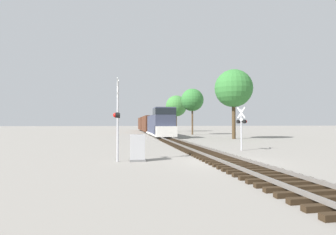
{
  "coord_description": "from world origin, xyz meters",
  "views": [
    {
      "loc": [
        -5.57,
        -13.87,
        2.15
      ],
      "look_at": [
        -1.67,
        9.76,
        2.68
      ],
      "focal_mm": 28.0,
      "sensor_mm": 36.0,
      "label": 1
    }
  ],
  "objects_px": {
    "crossing_signal_near": "(117,116)",
    "crossing_signal_far": "(242,124)",
    "freight_train": "(150,124)",
    "relay_cabinet": "(137,148)",
    "tree_mid_background": "(192,100)",
    "tree_far_right": "(234,89)",
    "tree_deep_background": "(176,106)"
  },
  "relations": [
    {
      "from": "relay_cabinet",
      "to": "tree_deep_background",
      "type": "distance_m",
      "value": 55.07
    },
    {
      "from": "relay_cabinet",
      "to": "crossing_signal_far",
      "type": "bearing_deg",
      "value": 28.14
    },
    {
      "from": "freight_train",
      "to": "tree_mid_background",
      "type": "height_order",
      "value": "tree_mid_background"
    },
    {
      "from": "tree_far_right",
      "to": "crossing_signal_near",
      "type": "bearing_deg",
      "value": -128.54
    },
    {
      "from": "crossing_signal_near",
      "to": "crossing_signal_far",
      "type": "height_order",
      "value": "crossing_signal_near"
    },
    {
      "from": "crossing_signal_near",
      "to": "tree_far_right",
      "type": "bearing_deg",
      "value": 144.86
    },
    {
      "from": "crossing_signal_far",
      "to": "tree_mid_background",
      "type": "relative_size",
      "value": 0.4
    },
    {
      "from": "tree_far_right",
      "to": "tree_mid_background",
      "type": "height_order",
      "value": "tree_far_right"
    },
    {
      "from": "freight_train",
      "to": "tree_mid_background",
      "type": "bearing_deg",
      "value": -57.13
    },
    {
      "from": "crossing_signal_near",
      "to": "relay_cabinet",
      "type": "height_order",
      "value": "crossing_signal_near"
    },
    {
      "from": "crossing_signal_far",
      "to": "freight_train",
      "type": "bearing_deg",
      "value": -10.74
    },
    {
      "from": "freight_train",
      "to": "tree_deep_background",
      "type": "relative_size",
      "value": 5.21
    },
    {
      "from": "tree_deep_background",
      "to": "crossing_signal_near",
      "type": "bearing_deg",
      "value": -104.64
    },
    {
      "from": "crossing_signal_near",
      "to": "crossing_signal_far",
      "type": "relative_size",
      "value": 1.36
    },
    {
      "from": "relay_cabinet",
      "to": "tree_mid_background",
      "type": "xyz_separation_m",
      "value": [
        11.93,
        33.16,
        5.83
      ]
    },
    {
      "from": "freight_train",
      "to": "relay_cabinet",
      "type": "distance_m",
      "value": 44.38
    },
    {
      "from": "crossing_signal_far",
      "to": "relay_cabinet",
      "type": "xyz_separation_m",
      "value": [
        -8.43,
        -4.51,
        -1.36
      ]
    },
    {
      "from": "tree_far_right",
      "to": "tree_deep_background",
      "type": "bearing_deg",
      "value": 92.25
    },
    {
      "from": "crossing_signal_far",
      "to": "relay_cabinet",
      "type": "relative_size",
      "value": 2.31
    },
    {
      "from": "tree_deep_background",
      "to": "relay_cabinet",
      "type": "bearing_deg",
      "value": -103.5
    },
    {
      "from": "crossing_signal_far",
      "to": "tree_deep_background",
      "type": "height_order",
      "value": "tree_deep_background"
    },
    {
      "from": "tree_far_right",
      "to": "tree_deep_background",
      "type": "relative_size",
      "value": 1.0
    },
    {
      "from": "crossing_signal_near",
      "to": "relay_cabinet",
      "type": "distance_m",
      "value": 2.14
    },
    {
      "from": "crossing_signal_far",
      "to": "relay_cabinet",
      "type": "bearing_deg",
      "value": 102.24
    },
    {
      "from": "relay_cabinet",
      "to": "tree_mid_background",
      "type": "bearing_deg",
      "value": 70.22
    },
    {
      "from": "crossing_signal_near",
      "to": "tree_deep_background",
      "type": "bearing_deg",
      "value": 168.76
    },
    {
      "from": "tree_deep_background",
      "to": "tree_mid_background",
      "type": "bearing_deg",
      "value": -92.43
    },
    {
      "from": "tree_far_right",
      "to": "crossing_signal_far",
      "type": "bearing_deg",
      "value": -111.29
    },
    {
      "from": "freight_train",
      "to": "crossing_signal_far",
      "type": "relative_size",
      "value": 14.44
    },
    {
      "from": "tree_far_right",
      "to": "tree_mid_background",
      "type": "xyz_separation_m",
      "value": [
        -2.19,
        14.06,
        -0.39
      ]
    },
    {
      "from": "relay_cabinet",
      "to": "tree_far_right",
      "type": "xyz_separation_m",
      "value": [
        14.12,
        19.1,
        6.22
      ]
    },
    {
      "from": "tree_mid_background",
      "to": "tree_deep_background",
      "type": "xyz_separation_m",
      "value": [
        0.85,
        20.06,
        0.19
      ]
    }
  ]
}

